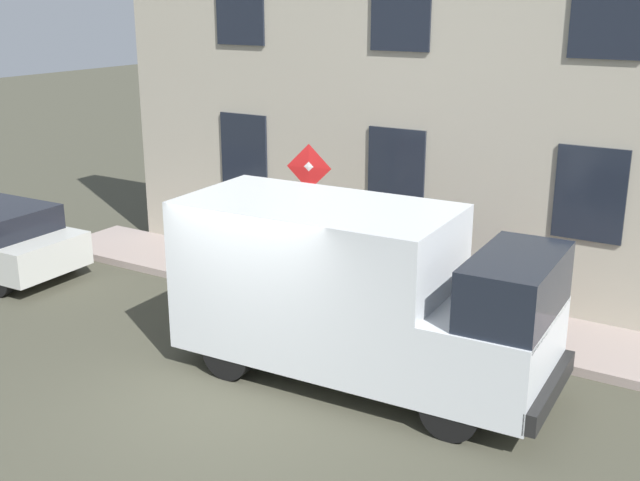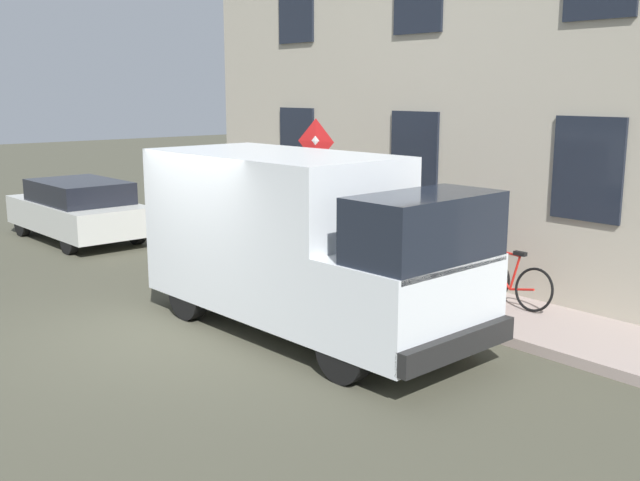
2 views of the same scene
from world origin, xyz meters
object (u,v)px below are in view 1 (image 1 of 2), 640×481
(delivery_van, at_px, (355,290))
(bicycle_green, at_px, (424,280))
(pedestrian, at_px, (450,262))
(bicycle_red, at_px, (512,297))
(sign_post_stacked, at_px, (309,202))
(bicycle_purple, at_px, (467,288))

(delivery_van, distance_m, bicycle_green, 3.08)
(delivery_van, relative_size, bicycle_green, 3.15)
(bicycle_green, relative_size, pedestrian, 1.00)
(bicycle_red, xyz_separation_m, bicycle_green, (0.00, 1.57, 0.00))
(bicycle_red, bearing_deg, delivery_van, 67.07)
(sign_post_stacked, bearing_deg, delivery_van, -134.26)
(bicycle_red, relative_size, bicycle_purple, 1.00)
(sign_post_stacked, bearing_deg, pedestrian, -74.59)
(bicycle_purple, bearing_deg, pedestrian, 66.48)
(delivery_van, distance_m, bicycle_red, 3.34)
(delivery_van, distance_m, pedestrian, 2.59)
(bicycle_purple, relative_size, bicycle_green, 1.00)
(sign_post_stacked, height_order, bicycle_green, sign_post_stacked)
(bicycle_green, bearing_deg, delivery_van, 100.19)
(bicycle_purple, distance_m, pedestrian, 0.71)
(sign_post_stacked, relative_size, bicycle_red, 1.54)
(bicycle_green, distance_m, pedestrian, 0.93)
(delivery_van, bearing_deg, bicycle_purple, 77.69)
(bicycle_green, bearing_deg, bicycle_purple, -175.20)
(delivery_van, bearing_deg, bicycle_green, 92.82)
(sign_post_stacked, xyz_separation_m, bicycle_purple, (1.04, -2.48, -1.40))
(bicycle_red, distance_m, bicycle_purple, 0.79)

